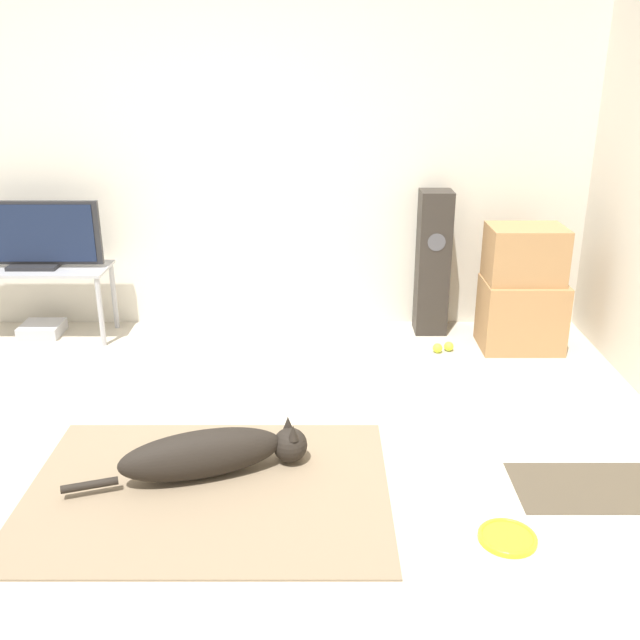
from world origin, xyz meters
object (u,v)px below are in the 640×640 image
Objects in this scene: cardboard_box_upper at (528,254)px; game_console at (45,329)px; frisbee at (510,538)px; dog at (215,453)px; tv at (33,235)px; tennis_ball_by_boxes at (440,348)px; tennis_ball_near_speaker at (451,347)px; tv_stand at (39,277)px; floor_speaker at (435,263)px; cardboard_box_lower at (524,315)px.

cardboard_box_upper is 1.76× the size of game_console.
game_console is at bearing 176.43° from cardboard_box_upper.
frisbee is at bearing -105.29° from cardboard_box_upper.
dog is at bearing 159.61° from frisbee.
game_console is at bearing 140.34° from frisbee.
tv reaches higher than frisbee.
tennis_ball_near_speaker is at bearing 20.29° from tennis_ball_by_boxes.
cardboard_box_upper is 0.49× the size of tv_stand.
tv is 2.91m from tennis_ball_by_boxes.
dog is 17.05× the size of tennis_ball_near_speaker.
cardboard_box_upper reaches higher than game_console.
tv_stand reaches higher than tennis_ball_by_boxes.
tennis_ball_by_boxes is (0.01, 2.00, 0.02)m from frisbee.
tv_stand is (-2.79, 2.31, 0.43)m from frisbee.
dog is 2.01m from tennis_ball_by_boxes.
cardboard_box_upper is at bearing -3.12° from tv_stand.
floor_speaker is 2.81m from tv_stand.
dog is 2.09m from tennis_ball_near_speaker.
cardboard_box_lower reaches higher than frisbee.
dog is 3.94× the size of game_console.
frisbee is at bearing -90.34° from floor_speaker.
cardboard_box_upper is 0.52× the size of tv.
tv is at bearing 140.40° from frisbee.
tv is at bearing 90.00° from tv_stand.
dog is 2.24× the size of cardboard_box_upper.
cardboard_box_lower is at bearing -3.42° from tv.
frisbee is 2.20m from cardboard_box_lower.
cardboard_box_lower is 0.71m from floor_speaker.
cardboard_box_upper reaches higher than dog.
floor_speaker is 1.07× the size of tv.
cardboard_box_upper is (1.89, 1.63, 0.54)m from dog.
frisbee is 2.04m from tennis_ball_near_speaker.
tennis_ball_near_speaker is (0.08, 0.03, 0.00)m from tennis_ball_by_boxes.
tv is (-2.79, 2.31, 0.73)m from frisbee.
floor_speaker reaches higher than tv.
tennis_ball_near_speaker is (-0.49, -0.09, -0.63)m from cardboard_box_upper.
tennis_ball_by_boxes is at bearing -6.15° from tv_stand.
cardboard_box_lower reaches higher than tennis_ball_near_speaker.
floor_speaker is 0.64m from tennis_ball_by_boxes.
tennis_ball_by_boxes is at bearing -6.21° from tv.
floor_speaker is 0.62m from tennis_ball_near_speaker.
dog is 17.05× the size of tennis_ball_by_boxes.
floor_speaker is at bearing 152.60° from cardboard_box_upper.
tv is at bearing 174.56° from tennis_ball_near_speaker.
dog is at bearing -132.26° from tennis_ball_near_speaker.
game_console is (-1.50, 1.85, -0.08)m from dog.
tv_stand is at bearing -90.00° from tv.
tennis_ball_by_boxes is 2.85m from game_console.
tennis_ball_by_boxes reaches higher than frisbee.
cardboard_box_upper is 7.60× the size of tennis_ball_by_boxes.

